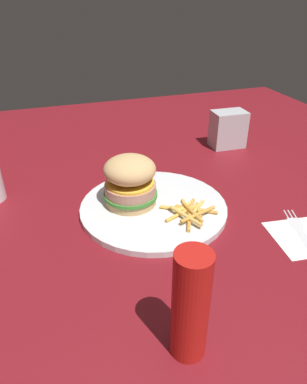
{
  "coord_description": "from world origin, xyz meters",
  "views": [
    {
      "loc": [
        -0.17,
        -0.54,
        0.39
      ],
      "look_at": [
        0.02,
        0.02,
        0.04
      ],
      "focal_mm": 33.15,
      "sensor_mm": 36.0,
      "label": 1
    }
  ],
  "objects": [
    {
      "name": "sandwich",
      "position": [
        -0.02,
        0.04,
        0.06
      ],
      "size": [
        0.11,
        0.11,
        0.1
      ],
      "color": "tan",
      "rests_on": "plate"
    },
    {
      "name": "plate",
      "position": [
        0.02,
        0.02,
        0.01
      ],
      "size": [
        0.29,
        0.29,
        0.01
      ],
      "primitive_type": "cylinder",
      "color": "silver",
      "rests_on": "ground_plane"
    },
    {
      "name": "napkin",
      "position": [
        0.25,
        -0.15,
        0.0
      ],
      "size": [
        0.12,
        0.12,
        0.0
      ],
      "primitive_type": "cube",
      "rotation": [
        0.0,
        0.0,
        -0.12
      ],
      "color": "white",
      "rests_on": "ground_plane"
    },
    {
      "name": "fork",
      "position": [
        0.25,
        -0.15,
        0.0
      ],
      "size": [
        0.07,
        0.17,
        0.0
      ],
      "color": "silver",
      "rests_on": "napkin"
    },
    {
      "name": "fries_pile",
      "position": [
        0.08,
        -0.03,
        0.02
      ],
      "size": [
        0.11,
        0.1,
        0.01
      ],
      "color": "gold",
      "rests_on": "plate"
    },
    {
      "name": "ketchup_bottle",
      "position": [
        -0.04,
        -0.29,
        0.08
      ],
      "size": [
        0.04,
        0.04,
        0.15
      ],
      "primitive_type": "cylinder",
      "color": "#B21914",
      "rests_on": "ground_plane"
    },
    {
      "name": "napkin_dispenser",
      "position": [
        0.32,
        0.26,
        0.05
      ],
      "size": [
        0.09,
        0.06,
        0.1
      ],
      "primitive_type": "cube",
      "rotation": [
        0.0,
        0.0,
        3.1
      ],
      "color": "#B7BABF",
      "rests_on": "ground_plane"
    },
    {
      "name": "ground_plane",
      "position": [
        0.0,
        0.0,
        0.0
      ],
      "size": [
        1.6,
        1.6,
        0.0
      ],
      "primitive_type": "plane",
      "color": "maroon"
    }
  ]
}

